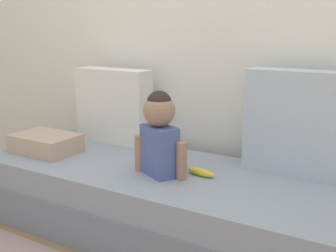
# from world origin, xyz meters

# --- Properties ---
(ground_plane) EXTENTS (12.00, 12.00, 0.00)m
(ground_plane) POSITION_xyz_m (0.00, 0.00, 0.00)
(ground_plane) COLOR #93704C
(back_wall) EXTENTS (5.43, 0.10, 2.31)m
(back_wall) POSITION_xyz_m (0.00, 0.54, 1.16)
(back_wall) COLOR silver
(back_wall) RESTS_ON ground
(couch) EXTENTS (2.23, 0.83, 0.39)m
(couch) POSITION_xyz_m (0.00, 0.00, 0.19)
(couch) COLOR gray
(couch) RESTS_ON ground
(throw_pillow_left) EXTENTS (0.53, 0.16, 0.50)m
(throw_pillow_left) POSITION_xyz_m (-0.61, 0.31, 0.64)
(throw_pillow_left) COLOR silver
(throw_pillow_left) RESTS_ON couch
(throw_pillow_right) EXTENTS (0.55, 0.16, 0.55)m
(throw_pillow_right) POSITION_xyz_m (0.61, 0.31, 0.66)
(throw_pillow_right) COLOR #B2BCC6
(throw_pillow_right) RESTS_ON couch
(toddler) EXTENTS (0.32, 0.20, 0.45)m
(toddler) POSITION_xyz_m (0.00, -0.09, 0.62)
(toddler) COLOR #4C5B93
(toddler) RESTS_ON couch
(banana) EXTENTS (0.17, 0.07, 0.04)m
(banana) POSITION_xyz_m (0.20, 0.01, 0.41)
(banana) COLOR yellow
(banana) RESTS_ON couch
(folded_blanket) EXTENTS (0.40, 0.28, 0.11)m
(folded_blanket) POSITION_xyz_m (-0.84, -0.10, 0.44)
(folded_blanket) COLOR tan
(folded_blanket) RESTS_ON couch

